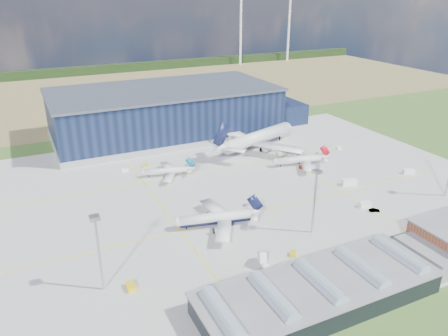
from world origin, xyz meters
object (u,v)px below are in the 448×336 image
gse_van_c (365,204)px  gse_tug_b (293,254)px  hangar (170,113)px  gse_tug_a (131,287)px  airliner_red (299,156)px  airliner_regional (166,168)px  car_b (374,210)px  gse_tug_c (144,166)px  light_mast_center (315,191)px  airliner_navy (215,213)px  gse_van_a (349,182)px  airstair (262,260)px  gse_van_b (409,171)px  gse_cart_a (339,148)px  car_a (337,261)px  light_mast_west (98,241)px  gse_cart_b (125,170)px  airliner_widebody (258,131)px

gse_van_c → gse_tug_b: bearing=120.3°
hangar → gse_tug_a: size_ratio=39.61×
airliner_red → gse_tug_b: (-44.29, -60.86, -4.05)m
airliner_regional → car_b: size_ratio=6.26×
airliner_red → gse_tug_c: airliner_red is taller
hangar → car_b: (37.04, -122.80, -10.97)m
gse_tug_b → car_b: size_ratio=0.69×
gse_tug_a → gse_van_c: (92.68, 9.65, 0.33)m
light_mast_center → gse_van_c: bearing=12.5°
airliner_navy → gse_tug_c: (-6.99, 63.79, -4.67)m
gse_van_a → gse_tug_c: gse_van_a is taller
car_b → airliner_red: bearing=22.6°
airstair → gse_van_b: bearing=39.7°
gse_van_c → gse_van_a: bearing=-12.6°
airliner_red → gse_tug_a: bearing=44.4°
airliner_navy → gse_cart_a: bearing=-141.3°
airliner_navy → airstair: airliner_navy is taller
car_a → car_b: (33.50, 20.01, 0.10)m
airliner_red → gse_van_a: bearing=117.7°
gse_tug_a → light_mast_center: bearing=2.4°
gse_van_a → car_a: (-41.05, -42.82, -0.77)m
hangar → light_mast_west: 139.77m
gse_van_a → gse_cart_b: (-81.69, 55.15, -0.61)m
gse_van_b → gse_tug_c: gse_van_b is taller
light_mast_west → airliner_regional: light_mast_west is taller
gse_cart_a → car_b: (-32.23, -59.36, 0.05)m
gse_tug_b → car_a: 13.48m
gse_tug_b → gse_tug_a: bearing=-151.4°
gse_tug_a → gse_cart_a: 140.87m
light_mast_center → airliner_red: light_mast_center is taller
airliner_widebody → airstair: 102.17m
light_mast_west → gse_tug_c: size_ratio=7.90×
light_mast_west → gse_van_a: light_mast_west is taller
gse_tug_a → gse_cart_a: (125.24, 64.49, -0.17)m
light_mast_center → airliner_regional: 73.88m
car_b → gse_tug_b: bearing=127.7°
gse_tug_a → car_b: bearing=2.8°
airliner_regional → gse_tug_a: 77.97m
hangar → gse_cart_b: 59.20m
airliner_navy → car_a: airliner_navy is taller
gse_tug_b → gse_cart_a: size_ratio=0.99×
airliner_widebody → gse_cart_b: (-68.86, -0.37, -8.89)m
gse_tug_b → gse_van_a: bearing=68.7°
gse_van_b → car_a: 83.81m
hangar → light_mast_west: size_ratio=6.30×
gse_tug_b → gse_tug_c: gse_tug_c is taller
gse_cart_a → gse_van_b: 39.35m
gse_cart_a → gse_tug_c: (-96.90, 20.42, 0.05)m
airliner_regional → gse_cart_b: (-15.18, 13.03, -3.28)m
gse_cart_b → gse_tug_a: bearing=-174.7°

